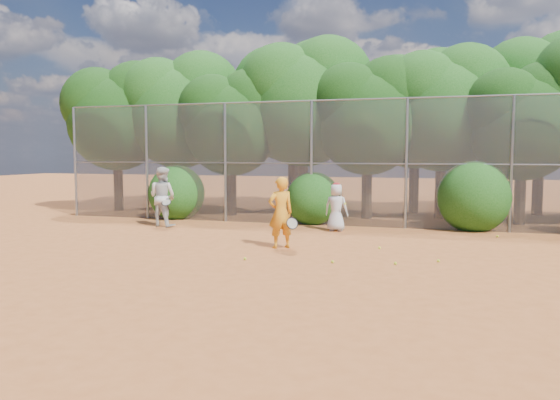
% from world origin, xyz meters
% --- Properties ---
extents(ground, '(80.00, 80.00, 0.00)m').
position_xyz_m(ground, '(0.00, 0.00, 0.00)').
color(ground, '#AA5726').
rests_on(ground, ground).
extents(fence_back, '(20.05, 0.09, 4.03)m').
position_xyz_m(fence_back, '(-0.12, 6.00, 2.05)').
color(fence_back, gray).
rests_on(fence_back, ground).
extents(tree_0, '(4.38, 3.81, 6.00)m').
position_xyz_m(tree_0, '(-9.44, 8.04, 3.93)').
color(tree_0, black).
rests_on(tree_0, ground).
extents(tree_1, '(4.64, 4.03, 6.35)m').
position_xyz_m(tree_1, '(-6.94, 8.54, 4.16)').
color(tree_1, black).
rests_on(tree_1, ground).
extents(tree_2, '(3.99, 3.47, 5.47)m').
position_xyz_m(tree_2, '(-4.45, 7.83, 3.58)').
color(tree_2, black).
rests_on(tree_2, ground).
extents(tree_3, '(4.89, 4.26, 6.70)m').
position_xyz_m(tree_3, '(-1.94, 8.84, 4.40)').
color(tree_3, black).
rests_on(tree_3, ground).
extents(tree_4, '(4.19, 3.64, 5.73)m').
position_xyz_m(tree_4, '(0.55, 8.24, 3.76)').
color(tree_4, black).
rests_on(tree_4, ground).
extents(tree_5, '(4.51, 3.92, 6.17)m').
position_xyz_m(tree_5, '(3.06, 9.04, 4.05)').
color(tree_5, black).
rests_on(tree_5, ground).
extents(tree_6, '(3.86, 3.36, 5.29)m').
position_xyz_m(tree_6, '(5.55, 8.03, 3.47)').
color(tree_6, black).
rests_on(tree_6, ground).
extents(tree_9, '(4.83, 4.20, 6.62)m').
position_xyz_m(tree_9, '(-7.94, 10.84, 4.34)').
color(tree_9, black).
rests_on(tree_9, ground).
extents(tree_10, '(5.15, 4.48, 7.06)m').
position_xyz_m(tree_10, '(-2.93, 11.05, 4.63)').
color(tree_10, black).
rests_on(tree_10, ground).
extents(tree_11, '(4.64, 4.03, 6.35)m').
position_xyz_m(tree_11, '(2.06, 10.64, 4.16)').
color(tree_11, black).
rests_on(tree_11, ground).
extents(tree_12, '(5.02, 4.37, 6.88)m').
position_xyz_m(tree_12, '(6.56, 11.24, 4.51)').
color(tree_12, black).
rests_on(tree_12, ground).
extents(bush_0, '(2.00, 2.00, 2.00)m').
position_xyz_m(bush_0, '(-6.00, 6.30, 1.00)').
color(bush_0, '#184B12').
rests_on(bush_0, ground).
extents(bush_1, '(1.80, 1.80, 1.80)m').
position_xyz_m(bush_1, '(-1.00, 6.30, 0.90)').
color(bush_1, '#184B12').
rests_on(bush_1, ground).
extents(bush_2, '(2.20, 2.20, 2.20)m').
position_xyz_m(bush_2, '(4.00, 6.30, 1.10)').
color(bush_2, '#184B12').
rests_on(bush_2, ground).
extents(player_yellow, '(0.89, 0.72, 1.75)m').
position_xyz_m(player_yellow, '(-0.69, 1.54, 0.88)').
color(player_yellow, orange).
rests_on(player_yellow, ground).
extents(player_teen, '(0.73, 0.50, 1.46)m').
position_xyz_m(player_teen, '(0.06, 4.80, 0.73)').
color(player_teen, silver).
rests_on(player_teen, ground).
extents(player_white, '(1.03, 0.88, 1.89)m').
position_xyz_m(player_white, '(-5.44, 4.26, 0.95)').
color(player_white, silver).
rests_on(player_white, ground).
extents(ball_0, '(0.07, 0.07, 0.07)m').
position_xyz_m(ball_0, '(2.20, 0.29, 0.03)').
color(ball_0, '#CBD927').
rests_on(ball_0, ground).
extents(ball_1, '(0.07, 0.07, 0.07)m').
position_xyz_m(ball_1, '(1.66, 2.08, 0.03)').
color(ball_1, '#CBD927').
rests_on(ball_1, ground).
extents(ball_2, '(0.07, 0.07, 0.07)m').
position_xyz_m(ball_2, '(0.90, 0.07, 0.03)').
color(ball_2, '#CBD927').
rests_on(ball_2, ground).
extents(ball_3, '(0.07, 0.07, 0.07)m').
position_xyz_m(ball_3, '(3.06, 0.82, 0.03)').
color(ball_3, '#CBD927').
rests_on(ball_3, ground).
extents(ball_4, '(0.07, 0.07, 0.07)m').
position_xyz_m(ball_4, '(-1.00, -0.16, 0.03)').
color(ball_4, '#CBD927').
rests_on(ball_4, ground).
extents(ball_5, '(0.07, 0.07, 0.07)m').
position_xyz_m(ball_5, '(4.58, 4.88, 0.03)').
color(ball_5, '#CBD927').
rests_on(ball_5, ground).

